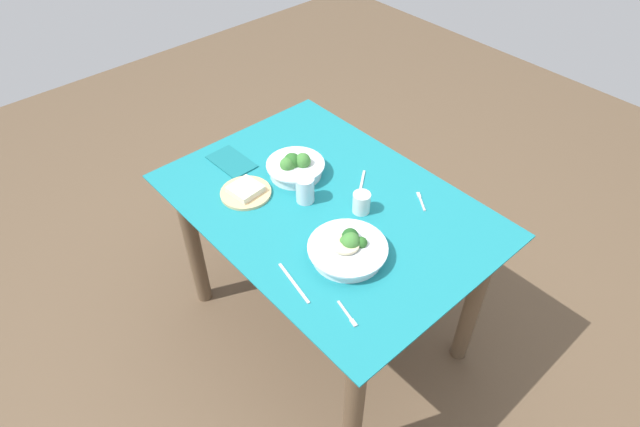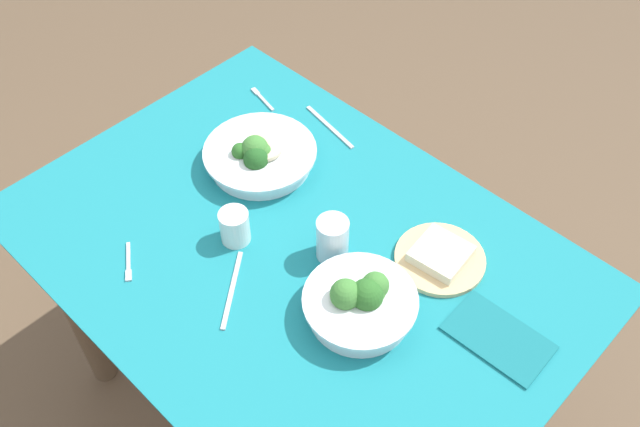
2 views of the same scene
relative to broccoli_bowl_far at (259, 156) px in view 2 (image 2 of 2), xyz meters
name	(u,v)px [view 2 (image 2 of 2)]	position (x,y,z in m)	size (l,w,h in m)	color
ground_plane	(301,406)	(0.24, -0.12, -0.79)	(6.00, 6.00, 0.00)	brown
dining_table	(295,284)	(0.24, -0.12, -0.16)	(1.23, 0.88, 0.76)	#197A84
broccoli_bowl_far	(259,156)	(0.00, 0.00, 0.00)	(0.27, 0.27, 0.09)	white
broccoli_bowl_near	(361,302)	(0.46, -0.15, 0.01)	(0.23, 0.23, 0.10)	white
bread_side_plate	(440,257)	(0.49, 0.07, -0.02)	(0.20, 0.20, 0.04)	#D6B27A
water_glass_center	(332,239)	(0.31, -0.08, 0.02)	(0.07, 0.07, 0.10)	silver
water_glass_side	(235,226)	(0.13, -0.19, 0.01)	(0.07, 0.07, 0.08)	silver
fork_by_far_bowl	(262,98)	(-0.18, 0.17, -0.03)	(0.11, 0.03, 0.00)	#B7B7BC
fork_by_near_bowl	(129,263)	(0.02, -0.40, -0.03)	(0.09, 0.07, 0.00)	#B7B7BC
table_knife_left	(330,127)	(0.03, 0.22, -0.03)	(0.19, 0.01, 0.00)	#B7B7BC
table_knife_right	(232,289)	(0.23, -0.29, -0.03)	(0.20, 0.01, 0.00)	#B7B7BC
napkin_folded_upper	(498,337)	(0.69, 0.00, -0.03)	(0.20, 0.12, 0.01)	#156870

